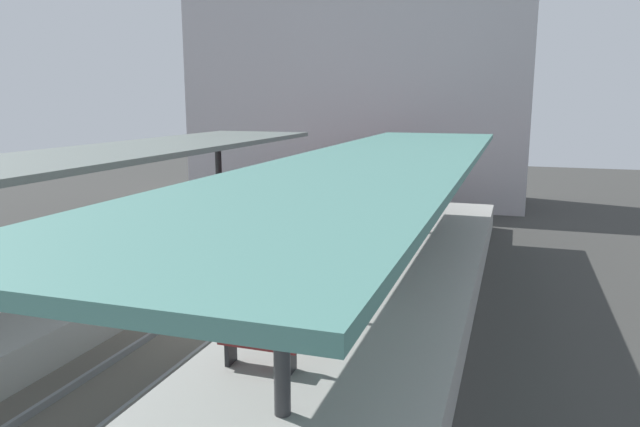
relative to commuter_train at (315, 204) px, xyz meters
name	(u,v)px	position (x,y,z in m)	size (l,w,h in m)	color
ground_plane	(213,327)	(0.00, -7.76, -1.73)	(80.00, 80.00, 0.00)	#383835
platform_left	(82,292)	(-3.80, -7.76, -1.23)	(4.40, 28.00, 1.00)	#9E9E99
platform_right	(365,326)	(3.80, -7.76, -1.23)	(4.40, 28.00, 1.00)	#9E9E99
track_ballast	(213,323)	(0.00, -7.76, -1.63)	(3.20, 28.00, 0.20)	#59544C
rail_near_side	(186,313)	(-0.72, -7.76, -1.46)	(0.08, 28.00, 0.14)	slate
rail_far_side	(239,320)	(0.72, -7.76, -1.46)	(0.08, 28.00, 0.14)	slate
commuter_train	(315,204)	(0.00, 0.00, 0.00)	(2.78, 12.72, 3.10)	maroon
canopy_left	(108,155)	(-3.80, -6.36, 2.23)	(4.18, 21.00, 3.07)	#333335
canopy_right	(382,162)	(3.80, -6.36, 2.28)	(4.18, 21.00, 3.13)	#333335
platform_bench	(262,340)	(2.89, -11.31, -0.26)	(1.40, 0.41, 0.86)	black
platform_sign	(283,233)	(2.12, -8.38, 0.90)	(0.90, 0.08, 2.21)	#262628
passenger_near_bench	(326,253)	(2.64, -6.96, 0.15)	(0.36, 0.36, 1.68)	navy
station_building_backdrop	(358,99)	(-1.65, 12.24, 3.77)	(18.00, 6.00, 11.00)	#B7B2B7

